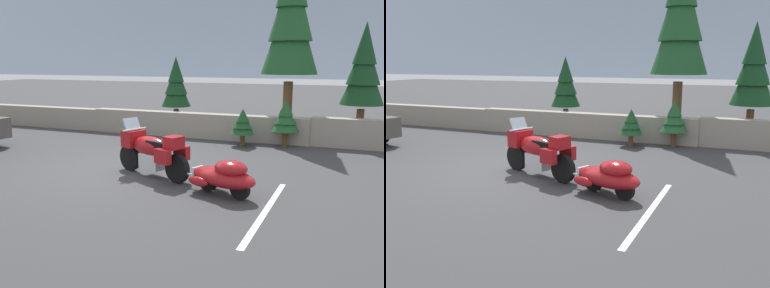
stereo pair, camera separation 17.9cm
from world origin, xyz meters
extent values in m
plane|color=#38383A|center=(0.00, 0.00, 0.00)|extent=(80.00, 80.00, 0.00)
cube|color=gray|center=(-8.00, 5.09, 0.42)|extent=(8.00, 0.46, 0.83)
cube|color=gray|center=(0.00, 5.07, 0.44)|extent=(8.00, 0.48, 0.87)
cube|color=#99A8BF|center=(0.00, 95.08, 8.00)|extent=(240.00, 80.00, 16.00)
cylinder|color=black|center=(0.19, 0.15, 0.33)|extent=(0.67, 0.37, 0.66)
cylinder|color=black|center=(1.73, -0.44, 0.33)|extent=(0.67, 0.37, 0.66)
cube|color=silver|center=(1.01, -0.16, 0.38)|extent=(0.72, 0.63, 0.36)
ellipsoid|color=maroon|center=(0.91, -0.13, 0.71)|extent=(1.28, 0.84, 0.48)
cube|color=maroon|center=(0.33, 0.10, 0.83)|extent=(0.52, 0.61, 0.40)
cube|color=#9EB7C6|center=(0.28, 0.12, 1.16)|extent=(0.33, 0.48, 0.34)
cube|color=black|center=(1.19, -0.23, 0.81)|extent=(0.65, 0.54, 0.16)
cube|color=maroon|center=(1.64, -0.40, 0.91)|extent=(0.44, 0.49, 0.28)
cube|color=maroon|center=(1.48, -0.67, 0.63)|extent=(0.43, 0.29, 0.32)
cube|color=maroon|center=(1.70, -0.11, 0.63)|extent=(0.43, 0.29, 0.32)
cylinder|color=silver|center=(0.38, 0.08, 1.06)|extent=(0.29, 0.67, 0.04)
cylinder|color=silver|center=(0.24, 0.14, 0.58)|extent=(0.26, 0.16, 0.54)
cylinder|color=black|center=(2.58, -0.77, 0.22)|extent=(0.45, 0.25, 0.44)
cylinder|color=black|center=(3.35, -1.06, 0.22)|extent=(0.45, 0.25, 0.44)
ellipsoid|color=maroon|center=(2.97, -0.92, 0.38)|extent=(1.64, 1.17, 0.40)
ellipsoid|color=maroon|center=(3.14, -0.98, 0.60)|extent=(0.87, 0.78, 0.32)
cube|color=silver|center=(2.31, -0.66, 0.36)|extent=(0.17, 0.32, 0.24)
ellipsoid|color=maroon|center=(2.47, -1.07, 0.28)|extent=(0.54, 0.32, 0.20)
ellipsoid|color=maroon|center=(2.70, -0.47, 0.28)|extent=(0.54, 0.32, 0.20)
cylinder|color=silver|center=(1.94, -0.52, 0.27)|extent=(0.67, 0.30, 0.05)
cylinder|color=brown|center=(3.01, 6.45, 0.98)|extent=(0.33, 0.33, 1.97)
cone|color=#1E5128|center=(3.01, 6.45, 3.78)|extent=(1.97, 1.97, 3.11)
cone|color=#1E5128|center=(3.01, 6.45, 4.72)|extent=(1.52, 1.52, 2.72)
cylinder|color=brown|center=(5.46, 6.05, 0.57)|extent=(0.24, 0.24, 1.13)
cone|color=#143D1E|center=(5.46, 6.05, 2.18)|extent=(1.37, 1.37, 1.79)
cone|color=#143D1E|center=(5.46, 6.05, 2.72)|extent=(1.06, 1.06, 1.57)
cone|color=#143D1E|center=(5.46, 6.05, 3.25)|extent=(0.75, 0.75, 1.34)
cylinder|color=brown|center=(-1.30, 6.38, 0.41)|extent=(0.21, 0.21, 0.82)
cone|color=#143D1E|center=(-1.30, 6.38, 1.58)|extent=(1.15, 1.15, 1.30)
cone|color=#143D1E|center=(-1.30, 6.38, 1.98)|extent=(0.89, 0.89, 1.14)
cone|color=#143D1E|center=(-1.30, 6.38, 2.37)|extent=(0.63, 0.63, 0.98)
cylinder|color=brown|center=(3.26, 4.65, 0.22)|extent=(0.17, 0.17, 0.43)
cone|color=#1E5128|center=(3.26, 4.65, 0.83)|extent=(0.87, 0.87, 0.68)
cone|color=#1E5128|center=(3.26, 4.65, 1.03)|extent=(0.67, 0.67, 0.59)
cone|color=#1E5128|center=(3.26, 4.65, 1.24)|extent=(0.48, 0.48, 0.51)
cylinder|color=brown|center=(1.99, 4.18, 0.17)|extent=(0.16, 0.16, 0.34)
cone|color=#194723|center=(1.99, 4.18, 0.66)|extent=(0.81, 0.81, 0.54)
cone|color=#194723|center=(1.99, 4.18, 0.83)|extent=(0.62, 0.62, 0.48)
cone|color=#194723|center=(1.99, 4.18, 0.99)|extent=(0.44, 0.44, 0.41)
cube|color=silver|center=(3.97, -1.50, 0.00)|extent=(0.12, 3.60, 0.01)
camera|label=1|loc=(5.46, -8.89, 2.72)|focal=39.78mm
camera|label=2|loc=(5.62, -8.82, 2.72)|focal=39.78mm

